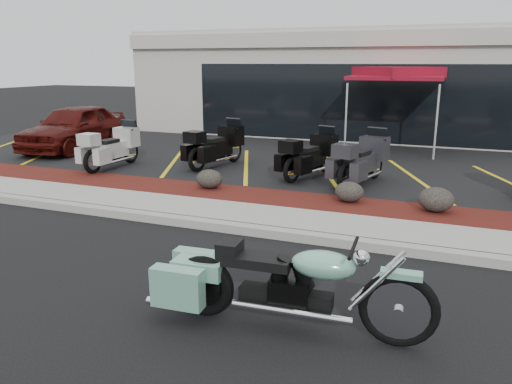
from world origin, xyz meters
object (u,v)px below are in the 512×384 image
at_px(hero_cruiser, 399,299).
at_px(parked_car, 74,127).
at_px(touring_white, 130,141).
at_px(traffic_cone, 346,151).
at_px(popup_canopy, 398,75).

relative_size(hero_cruiser, parked_car, 0.74).
distance_m(touring_white, traffic_cone, 6.13).
bearing_deg(hero_cruiser, touring_white, 136.87).
bearing_deg(popup_canopy, touring_white, -167.33).
relative_size(traffic_cone, popup_canopy, 0.12).
xyz_separation_m(hero_cruiser, parked_car, (-10.82, 7.85, 0.32)).
distance_m(traffic_cone, popup_canopy, 3.15).
xyz_separation_m(touring_white, popup_canopy, (6.50, 4.90, 1.73)).
distance_m(hero_cruiser, traffic_cone, 9.72).
bearing_deg(popup_canopy, traffic_cone, -142.09).
relative_size(touring_white, parked_car, 0.50).
bearing_deg(touring_white, parked_car, 69.69).
xyz_separation_m(hero_cruiser, popup_canopy, (-1.34, 11.48, 1.94)).
height_order(hero_cruiser, touring_white, touring_white).
height_order(parked_car, popup_canopy, popup_canopy).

